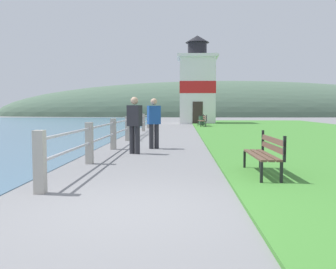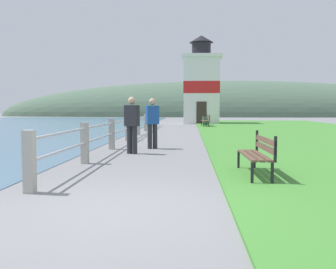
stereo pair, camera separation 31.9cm
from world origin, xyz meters
name	(u,v)px [view 1 (the left image)]	position (x,y,z in m)	size (l,w,h in m)	color
ground_plane	(125,210)	(0.00, 0.00, 0.00)	(160.00, 160.00, 0.00)	slate
grass_verge	(314,135)	(7.71, 14.58, 0.03)	(12.00, 43.73, 0.06)	#428433
seawall_railing	(133,125)	(-1.61, 12.89, 0.61)	(0.18, 23.96, 1.08)	#A8A399
park_bench_near	(265,152)	(2.56, 2.66, 0.54)	(0.49, 1.83, 0.94)	brown
park_bench_midway	(203,120)	(2.38, 23.27, 0.54)	(0.60, 2.01, 0.94)	brown
lighthouse	(197,86)	(2.18, 29.77, 3.51)	(3.67, 3.67, 8.09)	white
person_strolling	(154,121)	(-0.20, 8.06, 0.97)	(0.50, 0.39, 1.80)	#28282D
person_by_railing	(135,123)	(-0.70, 6.54, 0.98)	(0.50, 0.40, 1.80)	#28282D
trash_bin	(202,120)	(2.40, 25.27, 0.42)	(0.54, 0.54, 0.84)	#2D5138
distant_hillside	(224,116)	(8.00, 59.15, 0.00)	(80.00, 16.00, 12.00)	#4C6651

